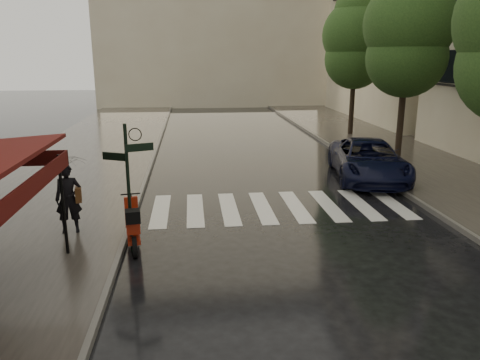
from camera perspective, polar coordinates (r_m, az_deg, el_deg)
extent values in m
plane|color=black|center=(9.00, -7.32, -15.85)|extent=(120.00, 120.00, 0.00)
cube|color=#38332D|center=(20.81, -19.18, 1.50)|extent=(6.00, 60.00, 0.12)
cube|color=#38332D|center=(22.56, 20.34, 2.39)|extent=(5.50, 60.00, 0.12)
cube|color=#595651|center=(20.32, -10.79, 1.81)|extent=(0.12, 60.00, 0.16)
cube|color=#595651|center=(21.47, 13.62, 2.35)|extent=(0.12, 60.00, 0.16)
cube|color=silver|center=(14.51, -9.65, -3.70)|extent=(0.50, 3.20, 0.01)
cube|color=silver|center=(14.48, -5.49, -3.60)|extent=(0.50, 3.20, 0.01)
cube|color=silver|center=(14.52, -1.34, -3.48)|extent=(0.50, 3.20, 0.01)
cube|color=silver|center=(14.64, 2.77, -3.34)|extent=(0.50, 3.20, 0.01)
cube|color=silver|center=(14.83, 6.79, -3.18)|extent=(0.50, 3.20, 0.01)
cube|color=silver|center=(15.09, 10.69, -3.02)|extent=(0.50, 3.20, 0.01)
cube|color=silver|center=(15.42, 14.43, -2.85)|extent=(0.50, 3.20, 0.01)
cube|color=silver|center=(15.81, 18.01, -2.68)|extent=(0.50, 3.20, 0.01)
cube|color=#4F130B|center=(8.08, -26.15, -2.70)|extent=(0.04, 7.00, 0.35)
cylinder|color=black|center=(11.38, -20.75, -2.89)|extent=(0.07, 0.07, 2.35)
cylinder|color=black|center=(11.26, -13.41, -1.14)|extent=(0.08, 0.08, 3.10)
cube|color=black|center=(10.99, -12.17, 3.91)|extent=(0.62, 0.26, 0.18)
cube|color=black|center=(11.11, -15.09, 2.79)|extent=(0.56, 0.29, 0.18)
cylinder|color=black|center=(21.89, 19.10, 8.26)|extent=(0.28, 0.28, 4.48)
sphere|color=#1C3B15|center=(21.78, 19.59, 13.90)|extent=(3.40, 3.40, 3.40)
sphere|color=#1C3B15|center=(21.82, 19.92, 17.46)|extent=(3.80, 3.80, 3.80)
cylinder|color=black|center=(28.43, 13.54, 9.89)|extent=(0.28, 0.28, 4.37)
sphere|color=#1C3B15|center=(28.34, 13.80, 14.13)|extent=(3.40, 3.40, 3.40)
sphere|color=#1C3B15|center=(28.37, 13.97, 16.81)|extent=(3.80, 3.80, 3.80)
sphere|color=#1C3B15|center=(28.44, 14.14, 19.31)|extent=(2.60, 2.60, 2.60)
imported|color=black|center=(12.82, -20.18, -2.16)|extent=(0.72, 0.54, 1.81)
imported|color=black|center=(12.55, -20.64, 2.81)|extent=(1.24, 1.26, 0.98)
cube|color=#4C2C14|center=(12.77, -19.10, -1.67)|extent=(0.20, 0.36, 0.39)
cylinder|color=black|center=(11.31, -12.72, -7.98)|extent=(0.18, 0.52, 0.51)
cylinder|color=black|center=(12.54, -12.98, -5.68)|extent=(0.18, 0.52, 0.51)
cube|color=maroon|center=(11.92, -12.88, -6.35)|extent=(0.50, 1.40, 0.11)
cube|color=maroon|center=(11.56, -12.92, -5.34)|extent=(0.40, 0.62, 0.30)
cube|color=maroon|center=(12.24, -13.08, -3.80)|extent=(0.35, 0.18, 0.79)
cylinder|color=black|center=(12.20, -13.22, -1.67)|extent=(0.49, 0.11, 0.04)
cube|color=black|center=(11.08, -12.95, -4.33)|extent=(0.38, 0.36, 0.30)
imported|color=black|center=(18.53, 15.37, 2.40)|extent=(3.33, 5.69, 1.49)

